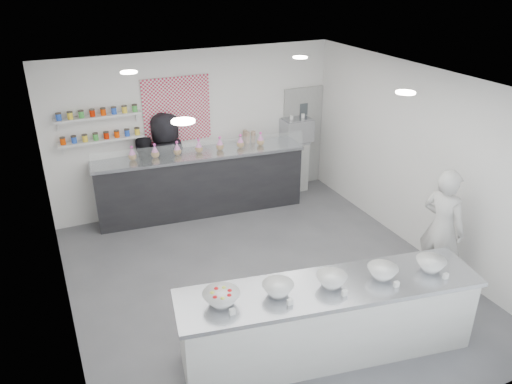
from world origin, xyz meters
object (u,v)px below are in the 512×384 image
back_bar (201,182)px  espresso_machine (297,130)px  prep_counter (328,320)px  espresso_ledge (274,169)px  staff_right (168,164)px  woman_prep (442,228)px  staff_left (145,178)px

back_bar → espresso_machine: bearing=10.8°
prep_counter → espresso_machine: size_ratio=6.10×
prep_counter → back_bar: bearing=102.0°
espresso_ledge → staff_right: staff_right is taller
prep_counter → staff_right: 4.61m
prep_counter → back_bar: 4.29m
staff_right → prep_counter: bearing=77.6°
prep_counter → back_bar: back_bar is taller
prep_counter → espresso_machine: bearing=75.9°
espresso_machine → back_bar: bearing=-175.2°
back_bar → staff_right: size_ratio=1.99×
prep_counter → woman_prep: woman_prep is taller
prep_counter → woman_prep: bearing=24.9°
back_bar → woman_prep: woman_prep is taller
back_bar → staff_right: staff_right is taller
espresso_machine → prep_counter: bearing=-114.2°
espresso_machine → staff_left: (-3.14, 0.07, -0.50)m
espresso_machine → staff_right: size_ratio=0.30×
espresso_ledge → woman_prep: (0.78, -3.86, 0.39)m
espresso_machine → staff_left: bearing=178.7°
woman_prep → staff_left: bearing=26.9°
prep_counter → woman_prep: 2.39m
prep_counter → staff_right: (-0.68, 4.53, 0.48)m
espresso_machine → staff_right: (-2.69, 0.07, -0.31)m
woman_prep → staff_left: (-3.41, 3.93, -0.13)m
espresso_ledge → espresso_machine: bearing=0.0°
espresso_ledge → woman_prep: woman_prep is taller
staff_left → staff_right: staff_right is taller
prep_counter → espresso_ledge: 4.71m
prep_counter → back_bar: size_ratio=0.94×
staff_left → staff_right: size_ratio=0.80×
woman_prep → staff_left: 5.21m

